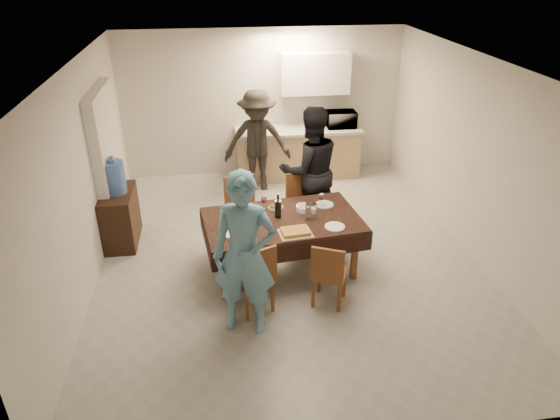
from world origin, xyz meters
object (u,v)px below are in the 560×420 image
at_px(console, 121,217).
at_px(water_jug, 114,177).
at_px(water_pitcher, 311,211).
at_px(microwave, 341,119).
at_px(wine_bottle, 278,206).
at_px(person_kitchen, 257,141).
at_px(person_far, 310,170).
at_px(person_near, 244,256).
at_px(dining_table, 282,221).
at_px(savoury_tart, 295,232).

height_order(console, water_jug, water_jug).
height_order(water_pitcher, microwave, microwave).
distance_m(water_jug, wine_bottle, 2.33).
relative_size(wine_bottle, microwave, 0.63).
relative_size(wine_bottle, person_kitchen, 0.19).
distance_m(console, person_kitchen, 2.65).
xyz_separation_m(console, microwave, (3.66, 1.98, 0.67)).
xyz_separation_m(water_jug, person_far, (2.72, 0.03, -0.06)).
bearing_deg(wine_bottle, person_near, -114.44).
relative_size(person_far, person_kitchen, 1.07).
xyz_separation_m(dining_table, person_near, (-0.55, -1.05, 0.21)).
xyz_separation_m(wine_bottle, person_near, (-0.50, -1.10, 0.01)).
height_order(water_pitcher, person_near, person_near).
xyz_separation_m(dining_table, person_kitchen, (-0.06, 2.55, 0.15)).
height_order(savoury_tart, person_far, person_far).
bearing_deg(water_pitcher, person_far, 79.70).
distance_m(wine_bottle, person_near, 1.21).
distance_m(microwave, person_near, 4.54).
distance_m(water_pitcher, person_near, 1.35).
relative_size(water_jug, person_near, 0.24).
distance_m(dining_table, wine_bottle, 0.21).
height_order(water_jug, savoury_tart, water_jug).
relative_size(console, person_far, 0.45).
distance_m(dining_table, person_kitchen, 2.56).
distance_m(wine_bottle, microwave, 3.33).
bearing_deg(microwave, savoury_tart, 67.67).
bearing_deg(wine_bottle, dining_table, -45.00).
distance_m(dining_table, console, 2.42).
bearing_deg(person_far, microwave, -123.52).
xyz_separation_m(savoury_tart, person_near, (-0.65, -0.67, 0.15)).
bearing_deg(savoury_tart, water_pitcher, 52.85).
bearing_deg(console, water_jug, 0.00).
xyz_separation_m(water_jug, water_pitcher, (2.52, -1.07, -0.14)).
relative_size(dining_table, water_pitcher, 9.64).
bearing_deg(microwave, console, 28.43).
height_order(console, person_near, person_near).
bearing_deg(water_jug, person_far, 0.56).
relative_size(water_jug, person_far, 0.24).
distance_m(console, water_jug, 0.62).
xyz_separation_m(microwave, person_kitchen, (-1.55, -0.45, -0.18)).
relative_size(dining_table, person_near, 1.11).
bearing_deg(person_far, water_jug, -7.28).
relative_size(water_jug, person_kitchen, 0.26).
height_order(water_pitcher, person_far, person_far).
relative_size(savoury_tart, person_far, 0.20).
bearing_deg(savoury_tart, console, 148.24).
xyz_separation_m(water_jug, wine_bottle, (2.12, -0.97, -0.08)).
bearing_deg(person_near, water_pitcher, 62.63).
xyz_separation_m(console, person_far, (2.72, 0.03, 0.55)).
height_order(wine_bottle, water_pitcher, wine_bottle).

